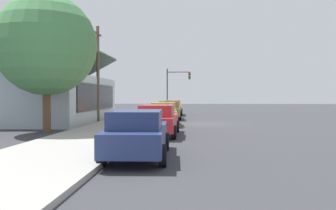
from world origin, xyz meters
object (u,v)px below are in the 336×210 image
Objects in this scene: car_coral at (173,107)px; traffic_light_main at (176,83)px; car_navy at (138,133)px; car_cherry at (158,120)px; utility_pole_wooden at (98,72)px; car_olive at (169,110)px; fire_hydrant_red at (126,127)px; car_mustard at (163,114)px; shade_tree at (46,45)px.

traffic_light_main reaches higher than car_coral.
traffic_light_main is at bearing -2.51° from car_navy.
car_coral is at bearing 0.93° from car_cherry.
utility_pole_wooden is (15.41, 5.47, 3.11)m from car_navy.
utility_pole_wooden reaches higher than car_navy.
car_olive is at bearing 1.26° from car_cherry.
car_navy and car_olive have the same top height.
traffic_light_main reaches higher than fire_hydrant_red.
traffic_light_main reaches higher than car_navy.
car_mustard is 0.64× the size of utility_pole_wooden.
traffic_light_main is at bearing -16.53° from shade_tree.
shade_tree is 8.18m from utility_pole_wooden.
car_cherry is 0.94× the size of traffic_light_main.
car_navy is 5.99m from fire_hydrant_red.
fire_hydrant_red is (-6.71, 1.38, -0.32)m from car_mustard.
car_coral is 18.74m from shade_tree.
shade_tree reaches higher than car_coral.
car_mustard is at bearing 179.03° from traffic_light_main.
car_navy is 18.29m from car_olive.
car_cherry is 11.96m from car_olive.
car_coral is (18.21, 0.09, -0.00)m from car_cherry.
traffic_light_main is at bearing -3.25° from car_coral.
shade_tree is (-10.98, 6.15, 4.02)m from car_olive.
car_mustard is at bearing 2.32° from car_cherry.
fire_hydrant_red is at bearing 171.09° from car_olive.
car_mustard is 6.77× the size of fire_hydrant_red.
car_mustard is 1.00× the size of car_coral.
car_cherry is at bearing 179.58° from car_coral.
utility_pole_wooden is at bearing -5.04° from shade_tree.
car_mustard is 0.92× the size of traffic_light_main.
car_cherry is 0.65× the size of utility_pole_wooden.
car_cherry is 18.21m from car_coral.
car_mustard is at bearing 177.15° from car_olive.
traffic_light_main is at bearing -4.34° from car_mustard.
shade_tree is 22.45m from traffic_light_main.
car_olive is at bearing -2.02° from car_navy.
traffic_light_main is 7.32× the size of fire_hydrant_red.
car_olive is at bearing -29.26° from shade_tree.
car_navy is 0.65× the size of utility_pole_wooden.
shade_tree is at bearing 174.96° from utility_pole_wooden.
utility_pole_wooden is at bearing 22.59° from fire_hydrant_red.
shade_tree reaches higher than utility_pole_wooden.
car_coral reaches higher than fire_hydrant_red.
car_navy is at bearing 179.62° from traffic_light_main.
car_mustard reaches higher than fire_hydrant_red.
car_navy is at bearing -160.46° from utility_pole_wooden.
car_cherry is at bearing -3.00° from car_navy.
shade_tree is at bearing 81.69° from car_cherry.
car_olive is at bearing -6.55° from fire_hydrant_red.
shade_tree is (0.99, 6.28, 4.02)m from car_cherry.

